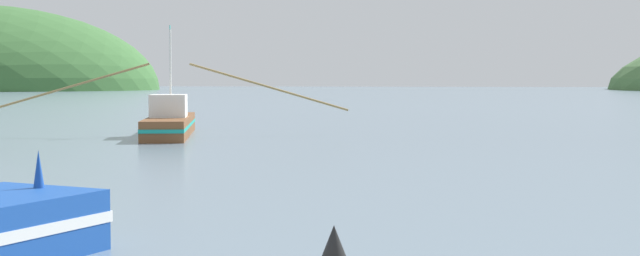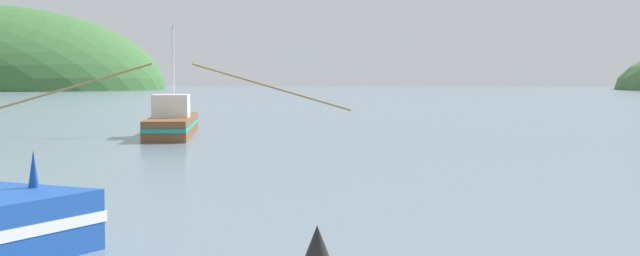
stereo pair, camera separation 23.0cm
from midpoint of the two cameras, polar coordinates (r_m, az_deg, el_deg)
The scene contains 1 object.
fishing_boat_brown at distance 48.63m, azimuth -9.66°, elevation 0.35°, with size 18.68×11.93×5.93m.
Camera 1 is at (5.75, -3.95, 3.12)m, focal length 50.35 mm.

